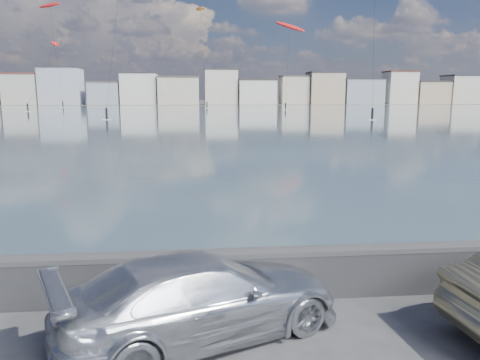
% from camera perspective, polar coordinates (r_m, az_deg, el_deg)
% --- Properties ---
extents(bay_water, '(500.00, 177.00, 0.00)m').
position_cam_1_polar(bay_water, '(97.67, -5.62, 7.98)').
color(bay_water, '#344A54').
rests_on(bay_water, ground).
extents(far_shore_strip, '(500.00, 60.00, 0.00)m').
position_cam_1_polar(far_shore_strip, '(206.12, -5.64, 9.23)').
color(far_shore_strip, '#4C473D').
rests_on(far_shore_strip, ground).
extents(seawall, '(400.00, 0.36, 1.08)m').
position_cam_1_polar(seawall, '(9.45, -5.38, -11.25)').
color(seawall, '#28282B').
rests_on(seawall, ground).
extents(far_buildings, '(240.79, 13.26, 14.60)m').
position_cam_1_polar(far_buildings, '(192.10, -5.27, 10.95)').
color(far_buildings, '#B2B7C6').
rests_on(far_buildings, ground).
extents(car_silver, '(5.30, 3.76, 1.43)m').
position_cam_1_polar(car_silver, '(8.13, -4.70, -13.94)').
color(car_silver, silver).
rests_on(car_silver, ground).
extents(kitesurfer_2, '(6.31, 16.79, 18.27)m').
position_cam_1_polar(kitesurfer_2, '(134.17, -21.68, 15.04)').
color(kitesurfer_2, red).
rests_on(kitesurfer_2, ground).
extents(kitesurfer_3, '(3.83, 12.96, 30.21)m').
position_cam_1_polar(kitesurfer_3, '(150.30, -4.86, 19.91)').
color(kitesurfer_3, orange).
rests_on(kitesurfer_3, ground).
extents(kitesurfer_14, '(9.25, 18.50, 25.38)m').
position_cam_1_polar(kitesurfer_14, '(139.92, 6.09, 18.03)').
color(kitesurfer_14, red).
rests_on(kitesurfer_14, ground).
extents(kitesurfer_15, '(9.57, 11.54, 32.96)m').
position_cam_1_polar(kitesurfer_15, '(168.70, -22.17, 19.01)').
color(kitesurfer_15, red).
rests_on(kitesurfer_15, ground).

